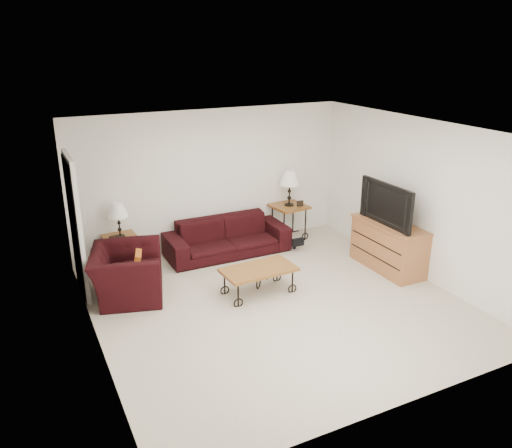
{
  "coord_description": "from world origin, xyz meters",
  "views": [
    {
      "loc": [
        -3.18,
        -5.77,
        3.6
      ],
      "look_at": [
        0.0,
        0.7,
        1.0
      ],
      "focal_mm": 35.92,
      "sensor_mm": 36.0,
      "label": 1
    }
  ],
  "objects_px": {
    "side_table_right": "(289,222)",
    "backpack": "(295,238)",
    "side_table_left": "(122,253)",
    "television": "(392,203)",
    "tv_stand": "(389,246)",
    "sofa": "(227,237)",
    "lamp_left": "(119,220)",
    "lamp_right": "(289,188)",
    "armchair": "(127,273)",
    "coffee_table": "(259,281)"
  },
  "relations": [
    {
      "from": "lamp_left",
      "to": "sofa",
      "type": "bearing_deg",
      "value": -5.66
    },
    {
      "from": "tv_stand",
      "to": "backpack",
      "type": "relative_size",
      "value": 2.99
    },
    {
      "from": "tv_stand",
      "to": "lamp_right",
      "type": "bearing_deg",
      "value": 112.5
    },
    {
      "from": "lamp_right",
      "to": "tv_stand",
      "type": "distance_m",
      "value": 2.17
    },
    {
      "from": "television",
      "to": "backpack",
      "type": "relative_size",
      "value": 2.68
    },
    {
      "from": "side_table_right",
      "to": "coffee_table",
      "type": "height_order",
      "value": "side_table_right"
    },
    {
      "from": "side_table_right",
      "to": "lamp_right",
      "type": "relative_size",
      "value": 1.0
    },
    {
      "from": "coffee_table",
      "to": "tv_stand",
      "type": "xyz_separation_m",
      "value": [
        2.33,
        -0.14,
        0.19
      ]
    },
    {
      "from": "lamp_left",
      "to": "tv_stand",
      "type": "height_order",
      "value": "lamp_left"
    },
    {
      "from": "lamp_right",
      "to": "tv_stand",
      "type": "xyz_separation_m",
      "value": [
        0.8,
        -1.93,
        -0.6
      ]
    },
    {
      "from": "lamp_left",
      "to": "backpack",
      "type": "height_order",
      "value": "lamp_left"
    },
    {
      "from": "lamp_left",
      "to": "coffee_table",
      "type": "relative_size",
      "value": 0.52
    },
    {
      "from": "lamp_left",
      "to": "lamp_right",
      "type": "height_order",
      "value": "lamp_right"
    },
    {
      "from": "side_table_right",
      "to": "lamp_left",
      "type": "height_order",
      "value": "lamp_left"
    },
    {
      "from": "coffee_table",
      "to": "armchair",
      "type": "height_order",
      "value": "armchair"
    },
    {
      "from": "armchair",
      "to": "backpack",
      "type": "xyz_separation_m",
      "value": [
        3.13,
        0.47,
        -0.15
      ]
    },
    {
      "from": "side_table_left",
      "to": "backpack",
      "type": "height_order",
      "value": "side_table_left"
    },
    {
      "from": "sofa",
      "to": "side_table_left",
      "type": "distance_m",
      "value": 1.82
    },
    {
      "from": "coffee_table",
      "to": "backpack",
      "type": "xyz_separation_m",
      "value": [
        1.35,
        1.25,
        0.02
      ]
    },
    {
      "from": "side_table_right",
      "to": "backpack",
      "type": "height_order",
      "value": "side_table_right"
    },
    {
      "from": "lamp_right",
      "to": "side_table_left",
      "type": "bearing_deg",
      "value": 180.0
    },
    {
      "from": "side_table_right",
      "to": "lamp_right",
      "type": "bearing_deg",
      "value": 0.0
    },
    {
      "from": "tv_stand",
      "to": "television",
      "type": "height_order",
      "value": "television"
    },
    {
      "from": "tv_stand",
      "to": "television",
      "type": "xyz_separation_m",
      "value": [
        -0.02,
        0.0,
        0.74
      ]
    },
    {
      "from": "sofa",
      "to": "television",
      "type": "distance_m",
      "value": 2.87
    },
    {
      "from": "side_table_left",
      "to": "coffee_table",
      "type": "distance_m",
      "value": 2.42
    },
    {
      "from": "armchair",
      "to": "backpack",
      "type": "relative_size",
      "value": 2.56
    },
    {
      "from": "sofa",
      "to": "tv_stand",
      "type": "bearing_deg",
      "value": -39.09
    },
    {
      "from": "sofa",
      "to": "backpack",
      "type": "bearing_deg",
      "value": -16.82
    },
    {
      "from": "sofa",
      "to": "armchair",
      "type": "bearing_deg",
      "value": -157.04
    },
    {
      "from": "sofa",
      "to": "side_table_right",
      "type": "height_order",
      "value": "side_table_right"
    },
    {
      "from": "tv_stand",
      "to": "backpack",
      "type": "distance_m",
      "value": 1.71
    },
    {
      "from": "side_table_right",
      "to": "backpack",
      "type": "xyz_separation_m",
      "value": [
        -0.18,
        -0.54,
        -0.11
      ]
    },
    {
      "from": "sofa",
      "to": "television",
      "type": "height_order",
      "value": "television"
    },
    {
      "from": "side_table_left",
      "to": "lamp_right",
      "type": "height_order",
      "value": "lamp_right"
    },
    {
      "from": "side_table_right",
      "to": "coffee_table",
      "type": "distance_m",
      "value": 2.35
    },
    {
      "from": "tv_stand",
      "to": "backpack",
      "type": "xyz_separation_m",
      "value": [
        -0.98,
        1.39,
        -0.18
      ]
    },
    {
      "from": "backpack",
      "to": "television",
      "type": "bearing_deg",
      "value": -45.82
    },
    {
      "from": "tv_stand",
      "to": "armchair",
      "type": "bearing_deg",
      "value": 167.38
    },
    {
      "from": "side_table_left",
      "to": "armchair",
      "type": "distance_m",
      "value": 1.02
    },
    {
      "from": "side_table_left",
      "to": "coffee_table",
      "type": "relative_size",
      "value": 0.52
    },
    {
      "from": "lamp_left",
      "to": "backpack",
      "type": "xyz_separation_m",
      "value": [
        2.99,
        -0.54,
        -0.64
      ]
    },
    {
      "from": "lamp_right",
      "to": "television",
      "type": "relative_size",
      "value": 0.56
    },
    {
      "from": "lamp_left",
      "to": "tv_stand",
      "type": "relative_size",
      "value": 0.43
    },
    {
      "from": "side_table_right",
      "to": "armchair",
      "type": "distance_m",
      "value": 3.46
    },
    {
      "from": "television",
      "to": "backpack",
      "type": "distance_m",
      "value": 1.92
    },
    {
      "from": "armchair",
      "to": "lamp_right",
      "type": "bearing_deg",
      "value": -57.13
    },
    {
      "from": "backpack",
      "to": "tv_stand",
      "type": "bearing_deg",
      "value": -45.26
    },
    {
      "from": "lamp_right",
      "to": "armchair",
      "type": "xyz_separation_m",
      "value": [
        -3.31,
        -1.01,
        -0.63
      ]
    },
    {
      "from": "side_table_right",
      "to": "lamp_left",
      "type": "distance_m",
      "value": 3.21
    }
  ]
}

